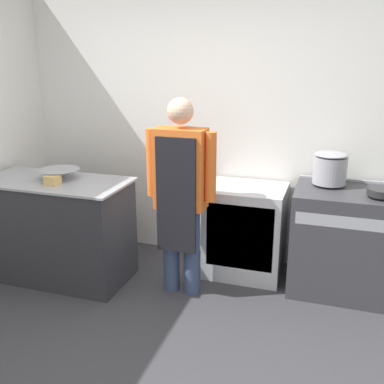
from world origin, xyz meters
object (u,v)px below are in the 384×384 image
stove (349,242)px  stock_pot (330,168)px  fridge_unit (246,230)px  person_cook (181,188)px  saute_pan (382,192)px  mixing_bowl (59,174)px  plastic_tub (53,180)px

stove → stock_pot: 0.66m
fridge_unit → stove: bearing=-3.9°
stock_pot → person_cook: bearing=-153.5°
stove → saute_pan: 0.55m
mixing_bowl → saute_pan: mixing_bowl is taller
person_cook → fridge_unit: bearing=49.0°
person_cook → stock_pot: person_cook is taller
mixing_bowl → plastic_tub: size_ratio=3.33×
stove → stock_pot: stock_pot is taller
stock_pot → saute_pan: (0.41, -0.23, -0.11)m
stove → fridge_unit: (-0.91, 0.06, -0.03)m
stove → saute_pan: (0.19, -0.11, 0.50)m
person_cook → plastic_tub: bearing=-169.8°
stove → fridge_unit: stove is taller
stove → plastic_tub: size_ratio=8.73×
stove → saute_pan: saute_pan is taller
person_cook → mixing_bowl: (-1.14, -0.02, 0.03)m
stove → mixing_bowl: size_ratio=2.62×
stove → stock_pot: bearing=151.9°
person_cook → mixing_bowl: person_cook is taller
person_cook → stock_pot: size_ratio=5.93×
person_cook → mixing_bowl: bearing=-179.0°
stock_pot → plastic_tub: bearing=-161.0°
stove → plastic_tub: bearing=-165.0°
saute_pan → stove: bearing=149.5°
fridge_unit → person_cook: (-0.45, -0.52, 0.52)m
fridge_unit → plastic_tub: bearing=-155.0°
stove → person_cook: person_cook is taller
plastic_tub → mixing_bowl: bearing=106.1°
person_cook → plastic_tub: (-1.08, -0.20, 0.02)m
stock_pot → stove: bearing=-28.1°
stock_pot → saute_pan: bearing=-29.2°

